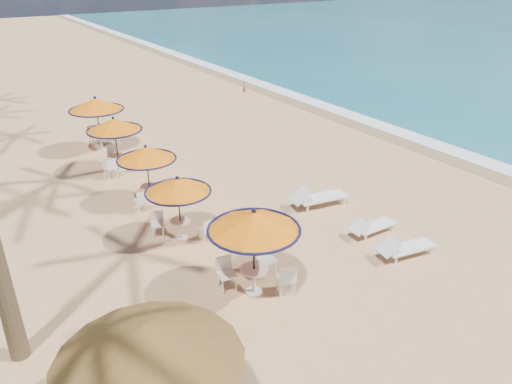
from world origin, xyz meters
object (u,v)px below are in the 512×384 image
at_px(lounger_near, 404,247).
at_px(lounger_far, 317,197).
at_px(station_3, 113,132).
at_px(lounger_mid, 371,226).
at_px(station_4, 97,109).
at_px(station_1, 178,191).
at_px(station_2, 147,159).
at_px(palapa, 147,344).
at_px(station_0, 255,231).

height_order(lounger_near, lounger_far, lounger_far).
distance_m(station_3, lounger_mid, 11.29).
bearing_deg(station_4, station_1, -92.08).
relative_size(station_2, palapa, 0.66).
relative_size(lounger_near, lounger_mid, 1.12).
bearing_deg(lounger_far, station_3, 133.49).
relative_size(station_1, palapa, 0.64).
distance_m(station_1, palapa, 7.48).
xyz_separation_m(lounger_near, lounger_mid, (0.13, 1.55, -0.02)).
bearing_deg(lounger_far, station_0, -137.63).
distance_m(station_3, palapa, 13.77).
bearing_deg(station_3, station_4, 85.73).
height_order(station_1, station_2, station_2).
bearing_deg(station_2, lounger_mid, -49.69).
height_order(lounger_mid, palapa, palapa).
bearing_deg(station_4, palapa, -103.54).
xyz_separation_m(station_3, lounger_far, (5.07, -7.28, -1.39)).
bearing_deg(lounger_near, palapa, -159.16).
bearing_deg(station_1, station_4, 87.92).
distance_m(station_0, station_1, 3.77).
height_order(station_4, lounger_far, station_4).
relative_size(station_1, station_2, 0.97).
bearing_deg(lounger_far, lounger_mid, -76.85).
relative_size(station_2, lounger_near, 1.15).
relative_size(station_3, station_4, 0.92).
bearing_deg(station_4, lounger_far, -64.74).
bearing_deg(station_0, lounger_mid, 6.52).
distance_m(lounger_mid, palapa, 9.77).
bearing_deg(station_3, station_1, -91.10).
distance_m(station_1, station_3, 6.70).
xyz_separation_m(station_1, lounger_mid, (5.40, -3.17, -1.39)).
height_order(station_0, station_4, station_4).
distance_m(lounger_mid, lounger_far, 2.59).
distance_m(station_3, station_4, 3.00).
relative_size(lounger_near, lounger_far, 0.86).
bearing_deg(station_3, station_0, -88.06).
bearing_deg(station_0, station_1, 97.36).
bearing_deg(station_4, lounger_near, -71.16).
xyz_separation_m(station_0, palapa, (-4.04, -2.82, 0.33)).
xyz_separation_m(station_1, station_4, (0.35, 9.69, 0.32)).
bearing_deg(station_2, station_0, -87.33).
xyz_separation_m(station_0, lounger_mid, (4.92, 0.56, -1.59)).
xyz_separation_m(station_0, station_2, (-0.31, 6.73, -0.15)).
bearing_deg(palapa, lounger_mid, 20.71).
height_order(station_4, palapa, palapa).
distance_m(station_3, lounger_near, 12.60).
height_order(station_0, lounger_near, station_0).
bearing_deg(lounger_near, station_4, 117.91).
bearing_deg(lounger_mid, station_2, 130.80).
xyz_separation_m(station_4, lounger_far, (4.85, -10.27, -1.64)).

